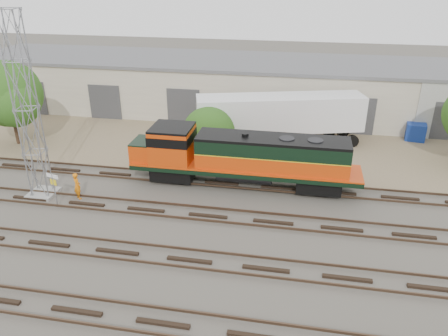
% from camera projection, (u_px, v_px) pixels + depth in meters
% --- Properties ---
extents(ground, '(140.00, 140.00, 0.00)m').
position_uv_depth(ground, '(202.00, 230.00, 25.45)').
color(ground, '#47423A').
rests_on(ground, ground).
extents(dirt_strip, '(80.00, 16.00, 0.02)m').
position_uv_depth(dirt_strip, '(241.00, 138.00, 38.80)').
color(dirt_strip, '#726047').
rests_on(dirt_strip, ground).
extents(tracks, '(80.00, 20.40, 0.28)m').
position_uv_depth(tracks, '(189.00, 260.00, 22.75)').
color(tracks, black).
rests_on(tracks, ground).
extents(warehouse, '(58.40, 10.40, 5.30)m').
position_uv_depth(warehouse, '(253.00, 86.00, 44.77)').
color(warehouse, beige).
rests_on(warehouse, ground).
extents(locomotive, '(15.71, 2.76, 3.78)m').
position_uv_depth(locomotive, '(241.00, 157.00, 29.64)').
color(locomotive, black).
rests_on(locomotive, tracks).
extents(signal_tower, '(1.74, 1.74, 11.83)m').
position_uv_depth(signal_tower, '(27.00, 112.00, 26.94)').
color(signal_tower, gray).
rests_on(signal_tower, ground).
extents(sign_post, '(0.93, 0.31, 2.33)m').
position_uv_depth(sign_post, '(54.00, 184.00, 27.22)').
color(sign_post, gray).
rests_on(sign_post, ground).
extents(worker, '(0.79, 0.76, 1.83)m').
position_uv_depth(worker, '(77.00, 186.00, 28.53)').
color(worker, orange).
rests_on(worker, ground).
extents(semi_trailer, '(14.07, 6.40, 4.26)m').
position_uv_depth(semi_trailer, '(284.00, 114.00, 36.42)').
color(semi_trailer, silver).
rests_on(semi_trailer, ground).
extents(dumpster_blue, '(1.81, 1.73, 1.50)m').
position_uv_depth(dumpster_blue, '(415.00, 132.00, 38.19)').
color(dumpster_blue, navy).
rests_on(dumpster_blue, ground).
extents(tree_west, '(5.72, 5.44, 7.12)m').
position_uv_depth(tree_west, '(10.00, 96.00, 35.66)').
color(tree_west, '#382619').
rests_on(tree_west, ground).
extents(tree_mid, '(4.44, 4.22, 4.22)m').
position_uv_depth(tree_mid, '(211.00, 135.00, 34.58)').
color(tree_mid, '#382619').
rests_on(tree_mid, ground).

